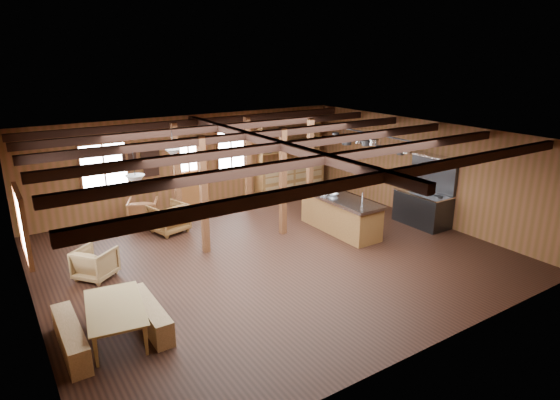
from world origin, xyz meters
The scene contains 22 objects.
room centered at (0.00, 0.00, 1.40)m, with size 10.04×9.04×2.84m.
ceiling_joists centered at (0.00, 0.18, 2.68)m, with size 9.80×8.82×0.18m.
timber_posts centered at (0.52, 2.08, 1.40)m, with size 3.95×2.35×2.80m.
back_door centered at (0.00, 4.45, 0.88)m, with size 1.02×0.08×2.15m.
window_back_left centered at (-2.60, 4.46, 1.60)m, with size 1.32×0.06×1.32m.
window_back_right centered at (1.30, 4.46, 1.60)m, with size 1.02×0.06×1.32m.
window_left centered at (-4.96, 0.50, 1.60)m, with size 0.14×1.24×1.32m.
notice_boards centered at (-1.50, 4.46, 1.64)m, with size 1.08×0.03×0.90m.
back_counter centered at (3.40, 4.20, 0.60)m, with size 2.55×0.60×2.45m.
pendant_lamps centered at (-2.25, 1.00, 2.25)m, with size 1.86×2.36×0.66m.
pot_rack centered at (3.25, 0.31, 2.28)m, with size 0.42×3.00×0.44m.
kitchen_island centered at (2.37, 0.30, 0.48)m, with size 0.88×2.50×1.20m.
step_stool centered at (3.00, 0.73, 0.21)m, with size 0.48×0.34×0.43m, color brown.
commercial_range centered at (4.65, -0.54, 0.63)m, with size 0.80×1.57×1.93m.
dining_table centered at (-3.90, -1.44, 0.28)m, with size 1.60×0.89×0.56m, color #9B7E46.
bench_wall centered at (-4.65, -1.44, 0.23)m, with size 0.31×1.67×0.46m, color brown.
bench_aisle centered at (-3.37, -1.44, 0.23)m, with size 0.31×1.64×0.45m, color brown.
armchair_a centered at (-1.49, 2.71, 0.39)m, with size 0.84×0.86×0.78m, color brown.
armchair_b centered at (-1.86, 3.67, 0.36)m, with size 0.77×0.79×0.72m, color brown.
armchair_c centered at (-3.73, 1.00, 0.34)m, with size 0.72×0.74×0.67m, color brown.
counter_pot centered at (2.44, 1.03, 1.02)m, with size 0.27×0.27×0.16m, color silver.
bowl centered at (2.29, 0.52, 0.97)m, with size 0.27×0.27×0.07m, color silver.
Camera 1 is at (-5.36, -8.64, 4.56)m, focal length 30.00 mm.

